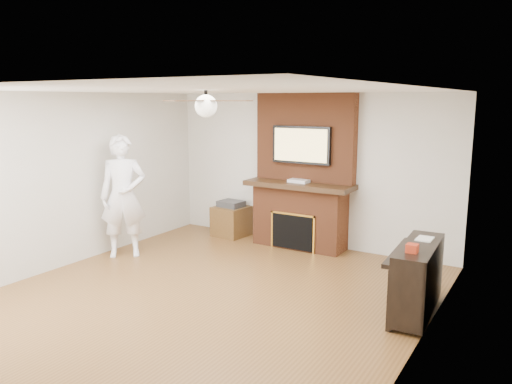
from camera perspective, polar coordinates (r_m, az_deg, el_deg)
The scene contains 12 objects.
room_shell at distance 5.96m, azimuth -5.55°, elevation -0.58°, with size 5.36×5.86×2.86m.
fireplace at distance 8.15m, azimuth 5.24°, elevation 0.60°, with size 1.78×0.64×2.50m.
tv at distance 8.02m, azimuth 5.18°, elevation 5.38°, with size 1.00×0.08×0.60m.
ceiling_fan at distance 5.85m, azimuth -5.74°, elevation 9.87°, with size 1.21×1.21×0.31m.
person at distance 7.88m, azimuth -14.94°, elevation -0.47°, with size 0.69×0.46×1.88m, color white.
side_table at distance 8.90m, azimuth -2.85°, elevation -3.16°, with size 0.59×0.59×0.63m.
piano at distance 5.93m, azimuth 17.92°, elevation -9.24°, with size 0.53×1.27×0.91m.
cable_box at distance 8.05m, azimuth 4.91°, elevation 1.26°, with size 0.33×0.19×0.05m, color silver.
candle_orange at distance 8.18m, azimuth 4.06°, elevation -6.10°, with size 0.06×0.06×0.11m, color orange.
candle_green at distance 8.21m, azimuth 3.60°, elevation -6.14°, with size 0.06×0.06×0.09m, color #378535.
candle_cream at distance 8.15m, azimuth 5.35°, elevation -6.19°, with size 0.08×0.08×0.11m, color #FFECCA.
candle_blue at distance 8.08m, azimuth 5.77°, elevation -6.47°, with size 0.07×0.07×0.08m, color #305D91.
Camera 1 is at (3.51, -4.68, 2.39)m, focal length 35.00 mm.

